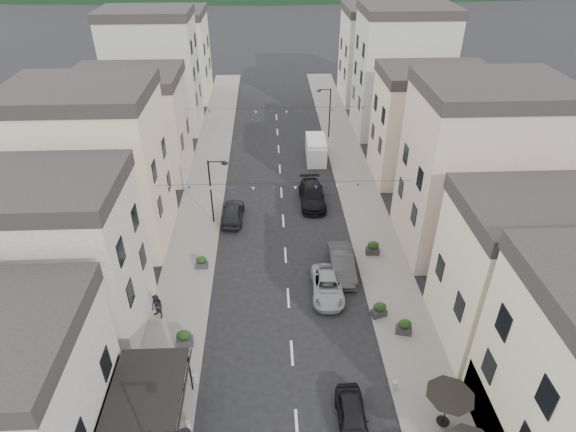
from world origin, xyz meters
The scene contains 23 objects.
sidewalk_left centered at (-7.50, 32.00, 0.06)m, with size 4.00×76.00×0.12m, color slate.
sidewalk_right centered at (7.50, 32.00, 0.06)m, with size 4.00×76.00×0.12m, color slate.
boutique_awning centered at (-7.25, 5.00, 3.11)m, with size 3.77×7.50×3.28m.
buildings_row_left centered at (-14.50, 37.75, 6.12)m, with size 10.20×54.16×14.00m.
buildings_row_right centered at (14.50, 36.59, 6.32)m, with size 10.20×54.16×14.50m.
streetlamp_left_far centered at (-5.82, 26.00, 3.70)m, with size 1.70×0.56×6.00m.
streetlamp_right_far centered at (5.82, 44.00, 3.70)m, with size 1.70×0.56×6.00m.
bollards centered at (0.00, 5.50, 0.42)m, with size 11.66×10.26×0.60m.
bunting_near centered at (0.00, 22.00, 5.65)m, with size 19.00×0.28×0.62m.
bunting_far centered at (0.00, 38.00, 5.65)m, with size 19.00×0.28×0.62m.
parked_car_a centered at (2.94, 6.00, 0.66)m, with size 1.56×3.88×1.32m, color black.
parked_car_b centered at (4.13, 18.68, 0.82)m, with size 1.75×5.01×1.65m, color #323235.
parked_car_c centered at (2.80, 16.35, 0.67)m, with size 2.21×4.79×1.33m, color #969A9F.
parked_car_d centered at (2.80, 28.97, 0.81)m, with size 2.27×5.57×1.62m, color black.
parked_car_e centered at (-4.42, 26.34, 0.77)m, with size 1.81×4.50×1.53m, color black.
delivery_van centered at (4.01, 38.29, 1.21)m, with size 2.20×5.22×2.47m.
pedestrian_a centered at (-6.49, 8.49, 0.98)m, with size 0.63×0.41×1.73m, color black.
pedestrian_b centered at (-8.77, 14.39, 1.05)m, with size 0.90×0.70×1.86m, color #24202B.
planter_la centered at (-6.68, 11.86, 0.69)m, with size 1.10×0.68×1.17m.
planter_lb centered at (-6.43, 19.59, 0.62)m, with size 0.92×0.51×1.02m.
planter_ra centered at (6.00, 13.86, 0.67)m, with size 1.13×0.84×1.13m.
planter_rb centered at (7.29, 12.25, 0.66)m, with size 1.10×0.78×1.12m.
planter_rc centered at (6.90, 20.74, 0.69)m, with size 1.07×0.62×1.17m.
Camera 1 is at (-1.15, -9.50, 23.28)m, focal length 30.00 mm.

